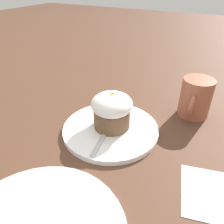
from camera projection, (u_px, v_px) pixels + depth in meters
ground_plane at (111, 131)px, 0.54m from camera, size 4.00×4.00×0.00m
dessert_plate at (111, 129)px, 0.54m from camera, size 0.23×0.23×0.01m
carrot_cake at (112, 110)px, 0.51m from camera, size 0.10×0.10×0.09m
spoon at (105, 133)px, 0.51m from camera, size 0.12×0.04×0.01m
coffee_cup at (195, 98)px, 0.58m from camera, size 0.11×0.08×0.10m
paper_napkin at (210, 194)px, 0.39m from camera, size 0.14×0.12×0.00m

